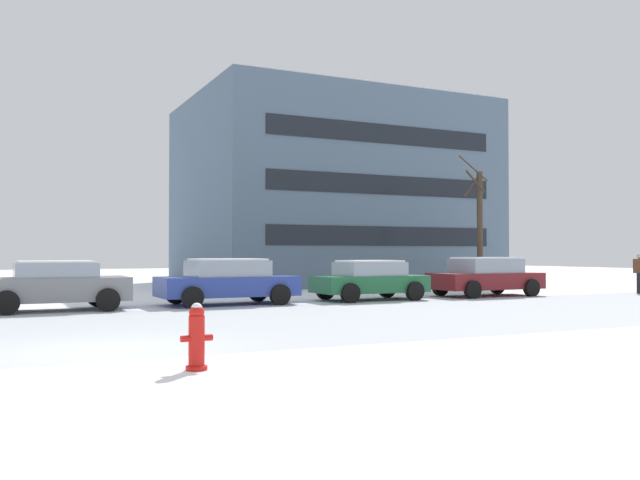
% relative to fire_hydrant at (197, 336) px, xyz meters
% --- Properties ---
extents(ground_plane, '(120.00, 120.00, 0.00)m').
position_rel_fire_hydrant_xyz_m(ground_plane, '(-0.94, 2.26, -0.46)').
color(ground_plane, white).
extents(road_surface, '(80.00, 8.85, 0.00)m').
position_rel_fire_hydrant_xyz_m(road_surface, '(-0.94, 5.68, -0.46)').
color(road_surface, '#B7BCC4').
rests_on(road_surface, ground).
extents(fire_hydrant, '(0.44, 0.30, 0.92)m').
position_rel_fire_hydrant_xyz_m(fire_hydrant, '(0.00, 0.00, 0.00)').
color(fire_hydrant, red).
rests_on(fire_hydrant, ground).
extents(parked_car_gray, '(3.89, 2.10, 1.39)m').
position_rel_fire_hydrant_xyz_m(parked_car_gray, '(-0.95, 11.01, 0.26)').
color(parked_car_gray, slate).
rests_on(parked_car_gray, ground).
extents(parked_car_blue, '(4.25, 2.13, 1.43)m').
position_rel_fire_hydrant_xyz_m(parked_car_blue, '(4.03, 11.06, 0.27)').
color(parked_car_blue, '#283D93').
rests_on(parked_car_blue, ground).
extents(parked_car_green, '(3.84, 2.01, 1.36)m').
position_rel_fire_hydrant_xyz_m(parked_car_green, '(9.01, 10.89, 0.23)').
color(parked_car_green, '#1E6038').
rests_on(parked_car_green, ground).
extents(parked_car_maroon, '(4.24, 2.12, 1.45)m').
position_rel_fire_hydrant_xyz_m(parked_car_maroon, '(13.99, 10.92, 0.27)').
color(parked_car_maroon, maroon).
rests_on(parked_car_maroon, ground).
extents(pedestrian_crossing, '(0.52, 0.41, 1.59)m').
position_rel_fire_hydrant_xyz_m(pedestrian_crossing, '(20.56, 9.55, 0.46)').
color(pedestrian_crossing, black).
rests_on(pedestrian_crossing, ground).
extents(tree_far_right, '(1.37, 1.55, 5.79)m').
position_rel_fire_hydrant_xyz_m(tree_far_right, '(16.25, 14.07, 2.31)').
color(tree_far_right, '#423326').
rests_on(tree_far_right, ground).
extents(building_far_right, '(14.89, 11.44, 9.67)m').
position_rel_fire_hydrant_xyz_m(building_far_right, '(13.93, 23.71, 4.37)').
color(building_far_right, slate).
rests_on(building_far_right, ground).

